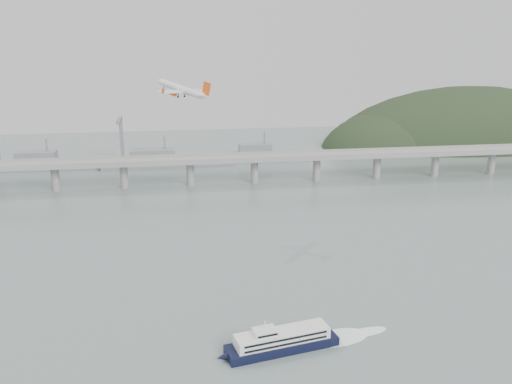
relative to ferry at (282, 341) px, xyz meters
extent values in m
plane|color=slate|center=(2.88, 32.06, -3.62)|extent=(900.00, 900.00, 0.00)
cube|color=gray|center=(2.88, 232.06, 16.38)|extent=(800.00, 22.00, 2.20)
cube|color=gray|center=(2.88, 221.56, 18.38)|extent=(800.00, 0.60, 1.80)
cube|color=gray|center=(2.88, 242.56, 18.38)|extent=(800.00, 0.60, 1.80)
cylinder|color=gray|center=(-127.12, 232.06, 5.88)|extent=(6.00, 6.00, 21.00)
cylinder|color=gray|center=(-77.12, 232.06, 5.88)|extent=(6.00, 6.00, 21.00)
cylinder|color=gray|center=(-27.12, 232.06, 5.88)|extent=(6.00, 6.00, 21.00)
cylinder|color=gray|center=(22.88, 232.06, 5.88)|extent=(6.00, 6.00, 21.00)
cylinder|color=gray|center=(72.88, 232.06, 5.88)|extent=(6.00, 6.00, 21.00)
cylinder|color=gray|center=(122.88, 232.06, 5.88)|extent=(6.00, 6.00, 21.00)
cylinder|color=gray|center=(172.88, 232.06, 5.88)|extent=(6.00, 6.00, 21.00)
cylinder|color=gray|center=(222.88, 232.06, 5.88)|extent=(6.00, 6.00, 21.00)
ellipsoid|color=black|center=(272.88, 362.06, -21.62)|extent=(320.00, 150.00, 156.00)
ellipsoid|color=black|center=(177.88, 352.06, -15.62)|extent=(140.00, 110.00, 96.00)
cube|color=slate|center=(-147.12, 302.06, 0.38)|extent=(95.67, 20.15, 8.00)
cube|color=slate|center=(-156.62, 302.06, 8.38)|extent=(33.90, 15.02, 8.00)
cylinder|color=slate|center=(-147.12, 302.06, 16.38)|extent=(1.60, 1.60, 14.00)
cube|color=slate|center=(-47.12, 297.06, 0.38)|extent=(110.55, 21.43, 8.00)
cube|color=slate|center=(-58.12, 297.06, 8.38)|extent=(39.01, 16.73, 8.00)
cylinder|color=slate|center=(-47.12, 297.06, 16.38)|extent=(1.60, 1.60, 14.00)
cube|color=slate|center=(42.88, 307.06, 0.38)|extent=(85.00, 13.60, 8.00)
cube|color=slate|center=(34.38, 307.06, 8.38)|extent=(29.75, 11.90, 8.00)
cylinder|color=slate|center=(42.88, 307.06, 16.38)|extent=(1.60, 1.60, 14.00)
cube|color=slate|center=(-87.12, 332.06, 16.38)|extent=(3.00, 3.00, 40.00)
cube|color=slate|center=(-87.12, 322.06, 34.38)|extent=(3.00, 28.00, 3.00)
cube|color=black|center=(0.00, 0.00, -1.90)|extent=(44.06, 18.52, 3.43)
cone|color=black|center=(-22.70, -4.55, -1.90)|extent=(4.88, 4.21, 3.43)
cube|color=white|center=(0.00, 0.00, 1.96)|extent=(36.99, 15.49, 4.29)
cube|color=black|center=(0.85, -4.24, 3.07)|extent=(31.97, 6.55, 0.86)
cube|color=black|center=(0.85, -4.24, 1.01)|extent=(31.97, 6.55, 0.86)
cube|color=black|center=(-0.85, 4.25, 3.07)|extent=(31.97, 6.55, 0.86)
cube|color=black|center=(-0.85, 4.25, 1.01)|extent=(31.97, 6.55, 0.86)
cube|color=white|center=(-6.72, -1.35, 5.22)|extent=(9.59, 7.57, 2.23)
cube|color=black|center=(-6.13, -4.33, 5.22)|extent=(7.59, 1.62, 0.86)
cylinder|color=white|center=(-6.72, -1.35, 7.96)|extent=(0.50, 0.50, 3.43)
ellipsoid|color=white|center=(23.54, 4.72, -3.57)|extent=(26.64, 16.96, 0.17)
ellipsoid|color=white|center=(35.31, 7.09, -3.57)|extent=(19.37, 9.70, 0.17)
cylinder|color=white|center=(-32.68, 126.08, 81.08)|extent=(22.98, 23.19, 9.57)
cone|color=white|center=(-44.59, 136.93, 84.45)|extent=(6.02, 5.98, 4.51)
cone|color=white|center=(-20.31, 114.84, 78.09)|extent=(6.81, 6.56, 4.72)
cube|color=white|center=(-32.13, 125.50, 79.86)|extent=(27.03, 29.49, 3.20)
cube|color=white|center=(-20.92, 115.45, 79.01)|extent=(10.63, 11.39, 1.56)
cube|color=#EF4F10|center=(-19.54, 114.43, 82.11)|extent=(4.84, 3.98, 7.50)
cylinder|color=#EF4F10|center=(-29.76, 130.88, 78.48)|extent=(5.01, 5.00, 3.23)
cylinder|color=black|center=(-31.32, 132.30, 78.92)|extent=(2.22, 2.17, 2.39)
cube|color=white|center=(-29.56, 130.78, 79.48)|extent=(2.26, 2.01, 1.75)
cylinder|color=#EF4F10|center=(-37.28, 122.45, 79.06)|extent=(5.01, 5.00, 3.23)
cylinder|color=black|center=(-38.84, 123.87, 79.50)|extent=(2.22, 2.17, 2.39)
cube|color=white|center=(-37.08, 122.34, 80.06)|extent=(2.26, 2.01, 1.75)
cylinder|color=black|center=(-30.70, 127.68, 77.91)|extent=(0.98, 0.77, 2.51)
cylinder|color=black|center=(-30.91, 127.79, 76.81)|extent=(1.30, 1.16, 1.36)
cylinder|color=black|center=(-34.25, 123.69, 78.19)|extent=(0.98, 0.77, 2.51)
cylinder|color=black|center=(-34.47, 123.81, 77.08)|extent=(1.30, 1.16, 1.36)
cylinder|color=black|center=(-42.15, 134.50, 80.79)|extent=(0.98, 0.77, 2.51)
cylinder|color=black|center=(-42.36, 134.61, 79.69)|extent=(1.30, 1.16, 1.36)
cube|color=#EF4F10|center=(-18.79, 137.06, 79.75)|extent=(1.79, 1.48, 2.76)
cube|color=#EF4F10|center=(-42.03, 110.99, 81.54)|extent=(1.79, 1.48, 2.76)
camera|label=1|loc=(-35.40, -174.76, 110.83)|focal=38.00mm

